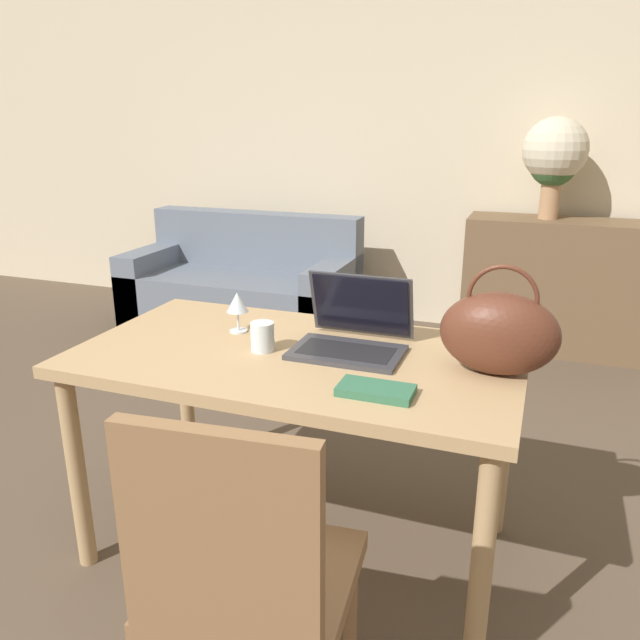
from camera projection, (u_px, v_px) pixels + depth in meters
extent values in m
cube|color=beige|center=(437.00, 137.00, 4.35)|extent=(10.00, 0.06, 2.70)
cube|color=tan|center=(297.00, 358.00, 2.06)|extent=(1.45, 0.80, 0.04)
cylinder|color=tan|center=(77.00, 472.00, 2.09)|extent=(0.06, 0.06, 0.72)
cylinder|color=tan|center=(482.00, 566.00, 1.65)|extent=(0.06, 0.06, 0.72)
cylinder|color=tan|center=(186.00, 392.00, 2.70)|extent=(0.06, 0.06, 0.72)
cylinder|color=tan|center=(503.00, 445.00, 2.26)|extent=(0.06, 0.06, 0.72)
cube|color=olive|center=(259.00, 582.00, 1.47)|extent=(0.48, 0.48, 0.05)
cube|color=olive|center=(218.00, 541.00, 1.20)|extent=(0.42, 0.08, 0.48)
cylinder|color=olive|center=(222.00, 594.00, 1.76)|extent=(0.04, 0.04, 0.42)
cylinder|color=olive|center=(350.00, 619.00, 1.67)|extent=(0.04, 0.04, 0.42)
cube|color=slate|center=(241.00, 302.00, 4.51)|extent=(1.62, 0.77, 0.42)
cube|color=slate|center=(256.00, 239.00, 4.64)|extent=(1.62, 0.20, 0.40)
cube|color=slate|center=(157.00, 284.00, 4.72)|extent=(0.20, 0.77, 0.56)
cube|color=slate|center=(333.00, 303.00, 4.26)|extent=(0.20, 0.77, 0.56)
cube|color=brown|center=(568.00, 287.00, 4.05)|extent=(1.31, 0.40, 0.87)
cube|color=#38383D|center=(347.00, 352.00, 2.03)|extent=(0.36, 0.23, 0.02)
cube|color=black|center=(346.00, 351.00, 2.02)|extent=(0.30, 0.15, 0.00)
cube|color=#38383D|center=(361.00, 305.00, 2.13)|extent=(0.36, 0.07, 0.23)
cube|color=black|center=(361.00, 305.00, 2.12)|extent=(0.33, 0.07, 0.20)
cylinder|color=silver|center=(262.00, 337.00, 2.05)|extent=(0.08, 0.08, 0.10)
cylinder|color=silver|center=(239.00, 331.00, 2.24)|extent=(0.06, 0.06, 0.01)
cylinder|color=silver|center=(238.00, 321.00, 2.23)|extent=(0.01, 0.01, 0.07)
cone|color=silver|center=(237.00, 302.00, 2.21)|extent=(0.08, 0.08, 0.07)
ellipsoid|color=#592D1E|center=(499.00, 334.00, 1.84)|extent=(0.35, 0.18, 0.25)
torus|color=#592D1E|center=(502.00, 299.00, 1.81)|extent=(0.21, 0.01, 0.21)
cylinder|color=tan|center=(550.00, 197.00, 3.93)|extent=(0.12, 0.12, 0.28)
sphere|color=#3D6B38|center=(554.00, 163.00, 3.86)|extent=(0.30, 0.30, 0.30)
sphere|color=beige|center=(555.00, 149.00, 3.84)|extent=(0.39, 0.39, 0.39)
cube|color=#336B4C|center=(376.00, 390.00, 1.74)|extent=(0.21, 0.11, 0.02)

